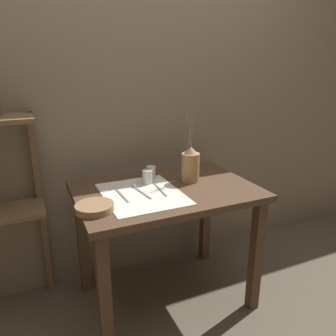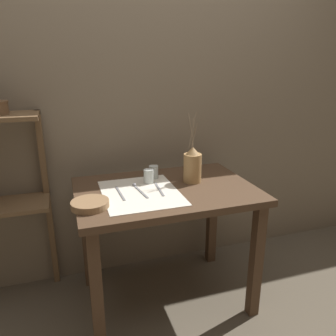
{
  "view_description": "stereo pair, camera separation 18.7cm",
  "coord_description": "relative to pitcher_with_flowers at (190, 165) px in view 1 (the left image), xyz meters",
  "views": [
    {
      "loc": [
        -0.71,
        -1.63,
        1.46
      ],
      "look_at": [
        0.02,
        0.0,
        0.88
      ],
      "focal_mm": 35.0,
      "sensor_mm": 36.0,
      "label": 1
    },
    {
      "loc": [
        -0.54,
        -1.69,
        1.46
      ],
      "look_at": [
        0.02,
        0.0,
        0.88
      ],
      "focal_mm": 35.0,
      "sensor_mm": 36.0,
      "label": 2
    }
  ],
  "objects": [
    {
      "name": "linen_cloth",
      "position": [
        -0.34,
        -0.08,
        -0.1
      ],
      "size": [
        0.42,
        0.5,
        0.0
      ],
      "color": "silver",
      "rests_on": "wooden_table"
    },
    {
      "name": "fork_inner",
      "position": [
        -0.45,
        -0.06,
        -0.1
      ],
      "size": [
        0.02,
        0.21,
        0.0
      ],
      "color": "gray",
      "rests_on": "wooden_table"
    },
    {
      "name": "wooden_table",
      "position": [
        -0.19,
        -0.05,
        -0.22
      ],
      "size": [
        1.03,
        0.71,
        0.76
      ],
      "color": "#4C3523",
      "rests_on": "ground_plane"
    },
    {
      "name": "wooden_bowl",
      "position": [
        -0.63,
        -0.19,
        -0.08
      ],
      "size": [
        0.19,
        0.19,
        0.04
      ],
      "color": "#8E6B47",
      "rests_on": "wooden_table"
    },
    {
      "name": "ground_plane",
      "position": [
        -0.19,
        -0.05,
        -0.86
      ],
      "size": [
        12.0,
        12.0,
        0.0
      ],
      "primitive_type": "plane",
      "color": "brown"
    },
    {
      "name": "glass_tumbler_far",
      "position": [
        -0.21,
        0.13,
        -0.06
      ],
      "size": [
        0.06,
        0.06,
        0.08
      ],
      "color": "silver",
      "rests_on": "wooden_table"
    },
    {
      "name": "spoon_outer",
      "position": [
        -0.35,
        -0.01,
        -0.1
      ],
      "size": [
        0.05,
        0.22,
        0.02
      ],
      "color": "gray",
      "rests_on": "wooden_table"
    },
    {
      "name": "stone_wall_back",
      "position": [
        -0.19,
        0.42,
        0.34
      ],
      "size": [
        7.0,
        0.06,
        2.4
      ],
      "color": "#7A6B56",
      "rests_on": "ground_plane"
    },
    {
      "name": "glass_tumbler_near",
      "position": [
        -0.26,
        0.06,
        -0.06
      ],
      "size": [
        0.06,
        0.06,
        0.08
      ],
      "color": "silver",
      "rests_on": "wooden_table"
    },
    {
      "name": "fork_outer",
      "position": [
        -0.23,
        -0.07,
        -0.1
      ],
      "size": [
        0.02,
        0.21,
        0.0
      ],
      "color": "gray",
      "rests_on": "wooden_table"
    },
    {
      "name": "pitcher_with_flowers",
      "position": [
        0.0,
        0.0,
        0.0
      ],
      "size": [
        0.11,
        0.11,
        0.43
      ],
      "color": "#A87F4C",
      "rests_on": "wooden_table"
    }
  ]
}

